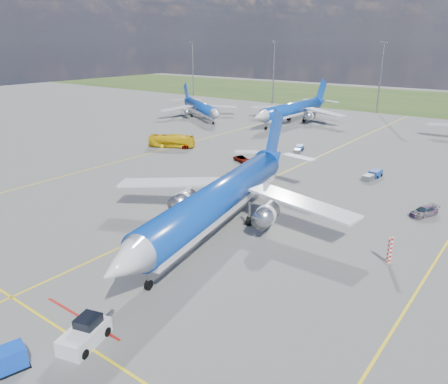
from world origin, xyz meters
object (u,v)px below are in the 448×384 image
Objects in this scene: uld_container at (11,358)px; baggage_tug_w at (373,175)px; main_airliner at (220,229)px; service_car_a at (188,145)px; service_car_c at (424,211)px; bg_jet_nw at (201,118)px; baggage_tug_c at (299,149)px; bg_jet_nnw at (292,123)px; service_car_b at (242,159)px; apron_bus at (172,141)px; pushback_tug at (85,334)px; warning_post at (390,250)px.

uld_container is 62.44m from baggage_tug_w.
main_airliner is 12.01× the size of service_car_a.
service_car_a is at bearing -166.87° from service_car_c.
main_airliner is 22.74× the size of uld_container.
baggage_tug_w is at bearing 156.30° from service_car_c.
bg_jet_nw is 6.47× the size of baggage_tug_w.
baggage_tug_c is at bearing 11.13° from service_car_a.
uld_container is 0.53× the size of service_car_a.
bg_jet_nnw is 10.09× the size of service_car_b.
service_car_a reaches higher than baggage_tug_w.
baggage_tug_w is at bearing -82.79° from bg_jet_nw.
main_airliner is at bearing -106.18° from bg_jet_nw.
service_car_c is (75.80, -42.96, 0.65)m from bg_jet_nw.
baggage_tug_w reaches higher than service_car_b.
service_car_a is (-3.29, -42.02, 0.67)m from bg_jet_nnw.
main_airliner reaches higher than bg_jet_nnw.
main_airliner is 4.59× the size of apron_bus.
uld_container is at bearing -138.00° from service_car_b.
bg_jet_nnw is at bearing -37.41° from bg_jet_nw.
main_airliner is at bearing -156.76° from apron_bus.
apron_bus reaches higher than pushback_tug.
pushback_tug is 1.12× the size of baggage_tug_w.
bg_jet_nnw is 9.41× the size of service_car_c.
apron_bus is at bearing -117.22° from bg_jet_nw.
apron_bus is at bearing -169.11° from baggage_tug_c.
service_car_a is at bearing 152.79° from warning_post.
baggage_tug_w is at bearing -112.45° from apron_bus.
bg_jet_nw reaches higher than apron_bus.
uld_container is 0.40× the size of baggage_tug_c.
bg_jet_nnw reaches higher than uld_container.
uld_container is at bearing -127.81° from pushback_tug.
bg_jet_nnw is 8.09× the size of baggage_tug_c.
baggage_tug_c is (44.76, -20.38, 0.53)m from bg_jet_nw.
main_airliner reaches higher than uld_container.
bg_jet_nw is 17.19× the size of uld_container.
apron_bus reaches higher than service_car_b.
uld_container is at bearing -96.65° from baggage_tug_c.
bg_jet_nw is 87.12m from service_car_c.
apron_bus is 2.61× the size of service_car_a.
bg_jet_nnw is at bearing 122.90° from uld_container.
warning_post is 85.29m from bg_jet_nnw.
bg_jet_nw is 84.80m from main_airliner.
warning_post is 0.72× the size of service_car_b.
apron_bus is 56.41m from service_car_c.
service_car_b is (-21.32, 52.31, -0.24)m from pushback_tug.
baggage_tug_w is (-11.53, 13.00, -0.08)m from service_car_c.
bg_jet_nnw is 7.66× the size of baggage_tug_w.
service_car_b is at bearing -164.70° from baggage_tug_w.
baggage_tug_w is at bearing 64.90° from main_airliner.
warning_post is 59.61m from service_car_a.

